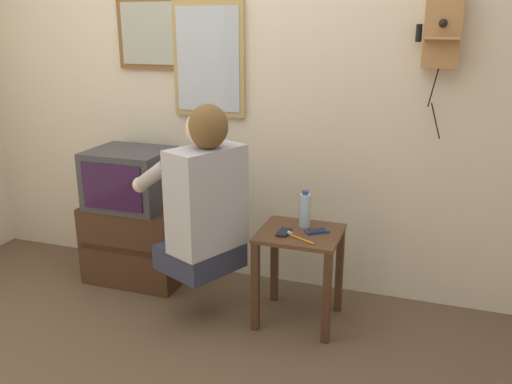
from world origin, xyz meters
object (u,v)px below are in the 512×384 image
framed_picture (149,34)px  toothbrush (299,238)px  person (204,197)px  cell_phone_spare (317,231)px  water_bottle (305,210)px  cell_phone_held (284,232)px  wall_mirror (209,60)px  television (130,178)px  wall_phone_antique (443,28)px

framed_picture → toothbrush: 1.61m
framed_picture → person: bearing=-44.2°
cell_phone_spare → framed_picture: bearing=-142.5°
water_bottle → toothbrush: (0.02, -0.20, -0.09)m
framed_picture → cell_phone_held: size_ratio=3.54×
wall_mirror → water_bottle: 1.11m
television → framed_picture: framed_picture is taller
water_bottle → toothbrush: size_ratio=1.23×
person → cell_phone_held: bearing=-50.8°
person → toothbrush: bearing=-59.3°
person → wall_mirror: size_ratio=1.35×
television → framed_picture: (0.04, 0.27, 0.87)m
cell_phone_spare → wall_mirror: bearing=-150.8°
person → framed_picture: size_ratio=2.12×
wall_phone_antique → cell_phone_held: bearing=-147.9°
wall_mirror → cell_phone_held: wall_mirror is taller
cell_phone_held → water_bottle: 0.19m
wall_phone_antique → toothbrush: 1.32m
wall_phone_antique → wall_mirror: 1.35m
television → wall_phone_antique: size_ratio=0.61×
wall_phone_antique → water_bottle: wall_phone_antique is taller
cell_phone_spare → cell_phone_held: bearing=-100.3°
cell_phone_spare → toothbrush: 0.14m
wall_phone_antique → framed_picture: (-1.74, 0.04, -0.04)m
person → television: 0.73m
cell_phone_held → toothbrush: bearing=-28.9°
wall_mirror → framed_picture: bearing=179.6°
person → cell_phone_spare: bearing=-48.3°
wall_mirror → cell_phone_spare: 1.25m
cell_phone_held → toothbrush: 0.11m
framed_picture → cell_phone_held: (1.03, -0.49, -1.02)m
person → wall_mirror: 0.93m
wall_phone_antique → framed_picture: 1.74m
television → toothbrush: size_ratio=2.90×
cell_phone_spare → toothbrush: bearing=-61.6°
television → framed_picture: size_ratio=1.12×
cell_phone_held → cell_phone_spare: same height
television → cell_phone_held: bearing=-11.5°
framed_picture → cell_phone_held: 1.53m
television → wall_phone_antique: wall_phone_antique is taller
cell_phone_spare → television: bearing=-130.1°
cell_phone_held → toothbrush: (0.10, -0.05, 0.00)m
wall_phone_antique → toothbrush: (-0.61, -0.50, -1.05)m
toothbrush → wall_mirror: bearing=81.3°
person → toothbrush: size_ratio=5.49×
water_bottle → toothbrush: 0.22m
person → water_bottle: bearing=-38.7°
cell_phone_held → cell_phone_spare: bearing=23.0°
wall_phone_antique → toothbrush: wall_phone_antique is taller
wall_phone_antique → toothbrush: bearing=-140.7°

